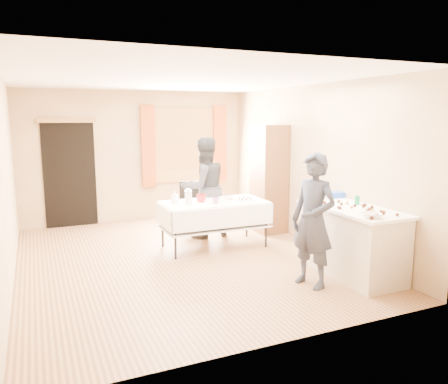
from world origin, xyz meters
name	(u,v)px	position (x,y,z in m)	size (l,w,h in m)	color
floor	(180,259)	(0.00, 0.00, -0.01)	(4.50, 5.50, 0.02)	#9E7047
ceiling	(177,79)	(0.00, 0.00, 2.61)	(4.50, 5.50, 0.02)	white
wall_back	(137,156)	(0.00, 2.76, 1.30)	(4.50, 0.02, 2.60)	tan
wall_front	(276,207)	(0.00, -2.76, 1.30)	(4.50, 0.02, 2.60)	tan
wall_left	(4,181)	(-2.26, 0.00, 1.30)	(0.02, 5.50, 2.60)	tan
wall_right	(310,165)	(2.26, 0.00, 1.30)	(0.02, 5.50, 2.60)	tan
window_frame	(185,145)	(1.00, 2.72, 1.50)	(1.32, 0.06, 1.52)	olive
window_pane	(185,145)	(1.00, 2.71, 1.50)	(1.20, 0.02, 1.40)	white
curtain_left	(148,147)	(0.22, 2.67, 1.50)	(0.28, 0.06, 1.65)	#A74A1D
curtain_right	(220,145)	(1.78, 2.67, 1.50)	(0.28, 0.06, 1.65)	#A74A1D
doorway	(70,175)	(-1.30, 2.73, 1.00)	(0.95, 0.04, 2.00)	black
door_lintel	(67,120)	(-1.30, 2.70, 2.02)	(1.05, 0.06, 0.08)	olive
cabinet	(269,179)	(1.99, 0.88, 0.97)	(0.50, 0.60, 1.94)	brown
counter	(351,241)	(1.89, -1.53, 0.45)	(0.73, 1.54, 0.91)	beige
party_table	(214,220)	(0.69, 0.34, 0.44)	(1.68, 0.87, 0.75)	black
chair	(191,217)	(0.66, 1.38, 0.27)	(0.45, 0.45, 0.92)	black
girl	(313,221)	(1.18, -1.66, 0.83)	(0.57, 0.70, 1.66)	#222739
woman	(204,188)	(0.77, 0.98, 0.87)	(0.92, 0.75, 1.75)	black
soda_can	(357,200)	(2.06, -1.41, 0.97)	(0.07, 0.07, 0.12)	#0F8846
mixing_bowl	(371,215)	(1.69, -2.09, 0.94)	(0.31, 0.31, 0.06)	white
foam_block	(322,197)	(1.87, -0.90, 0.95)	(0.15, 0.10, 0.08)	white
blue_basket	(334,195)	(2.12, -0.83, 0.95)	(0.30, 0.20, 0.08)	blue
pitcher	(188,198)	(0.23, 0.26, 0.86)	(0.11, 0.11, 0.22)	silver
cup_red	(201,198)	(0.49, 0.39, 0.81)	(0.18, 0.18, 0.12)	#B0181E
cup_rainbow	(216,200)	(0.64, 0.17, 0.80)	(0.12, 0.12, 0.10)	red
small_bowl	(229,198)	(0.99, 0.43, 0.78)	(0.20, 0.20, 0.05)	white
pastry_tray	(245,200)	(1.18, 0.22, 0.76)	(0.28, 0.20, 0.02)	white
bottle	(175,196)	(0.10, 0.53, 0.85)	(0.11, 0.11, 0.19)	white
cake_balls	(361,209)	(1.86, -1.71, 0.93)	(0.51, 1.08, 0.04)	#3F2314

